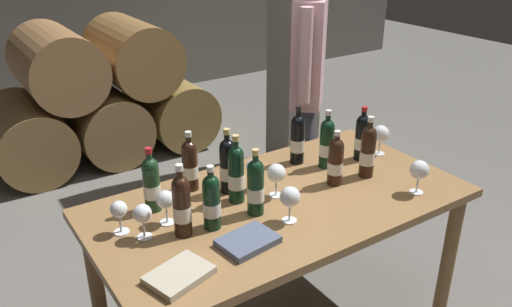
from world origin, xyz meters
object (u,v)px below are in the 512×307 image
wine_bottle_8 (362,137)px  tasting_notebook (248,241)px  dining_table (280,216)px  sommelier_presenting (308,74)px  wine_glass_1 (142,215)px  wine_glass_2 (254,169)px  wine_bottle_2 (190,165)px  wine_bottle_5 (212,201)px  wine_glass_3 (119,211)px  wine_glass_7 (276,174)px  leather_ledger (179,275)px  wine_glass_4 (290,198)px  wine_glass_5 (381,134)px  wine_bottle_7 (327,143)px  wine_glass_6 (419,171)px  wine_bottle_4 (297,139)px  wine_bottle_11 (256,186)px  wine_bottle_3 (368,151)px  wine_bottle_1 (236,174)px  wine_bottle_9 (228,165)px  wine_bottle_6 (336,161)px  wine_bottle_10 (182,205)px  wine_glass_0 (166,201)px

wine_bottle_8 → tasting_notebook: size_ratio=1.32×
dining_table → sommelier_presenting: bearing=45.1°
wine_glass_1 → wine_glass_2: (0.59, 0.10, -0.00)m
dining_table → wine_bottle_2: (-0.29, 0.31, 0.22)m
wine_bottle_5 → wine_bottle_8: (0.97, 0.15, 0.00)m
wine_glass_3 → wine_glass_7: size_ratio=0.90×
wine_bottle_2 → wine_bottle_5: bearing=-102.8°
tasting_notebook → sommelier_presenting: size_ratio=0.13×
leather_ledger → sommelier_presenting: size_ratio=0.13×
wine_glass_4 → wine_glass_5: size_ratio=0.98×
tasting_notebook → dining_table: bearing=27.2°
wine_bottle_7 → wine_glass_6: bearing=-69.1°
wine_bottle_5 → wine_bottle_8: size_ratio=0.96×
wine_glass_7 → wine_bottle_7: bearing=15.5°
wine_bottle_5 → wine_bottle_4: bearing=24.2°
wine_bottle_11 → wine_glass_5: size_ratio=1.84×
wine_bottle_4 → wine_glass_6: 0.62m
wine_bottle_3 → wine_glass_6: 0.27m
wine_bottle_3 → sommelier_presenting: bearing=71.9°
wine_glass_6 → tasting_notebook: bearing=174.6°
wine_bottle_3 → wine_bottle_1: bearing=168.0°
wine_bottle_3 → wine_glass_1: (-1.12, 0.09, -0.03)m
wine_bottle_9 → tasting_notebook: size_ratio=1.42×
wine_glass_7 → sommelier_presenting: size_ratio=0.09×
dining_table → wine_glass_2: wine_glass_2 is taller
wine_bottle_4 → wine_glass_4: 0.58m
wine_bottle_3 → wine_glass_7: bearing=170.8°
wine_bottle_2 → wine_bottle_3: wine_bottle_3 is taller
wine_bottle_5 → wine_bottle_6: (0.67, 0.01, -0.00)m
wine_bottle_4 → wine_glass_2: bearing=-161.3°
wine_bottle_1 → wine_bottle_8: (0.77, 0.02, -0.01)m
wine_bottle_4 → wine_bottle_5: size_ratio=1.10×
dining_table → wine_bottle_7: size_ratio=5.58×
wine_bottle_1 → wine_glass_1: (-0.46, -0.05, -0.03)m
wine_bottle_8 → leather_ledger: (-1.23, -0.37, -0.11)m
wine_bottle_5 → wine_bottle_10: 0.12m
wine_bottle_4 → wine_bottle_10: bearing=-160.6°
wine_bottle_4 → wine_bottle_5: 0.73m
wine_glass_2 → wine_glass_3: (-0.65, -0.01, -0.00)m
dining_table → wine_bottle_6: 0.37m
wine_bottle_2 → wine_bottle_6: size_ratio=1.06×
wine_bottle_7 → wine_bottle_4: bearing=126.9°
wine_bottle_2 → wine_glass_5: bearing=-11.5°
wine_bottle_6 → wine_bottle_11: 0.46m
wine_bottle_9 → wine_bottle_11: size_ratio=1.04×
wine_glass_0 → wine_glass_7: size_ratio=0.95×
wine_bottle_1 → wine_glass_2: bearing=22.3°
wine_glass_4 → wine_bottle_11: bearing=121.6°
wine_bottle_1 → wine_bottle_10: wine_bottle_1 is taller
wine_glass_7 → wine_glass_2: bearing=110.8°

